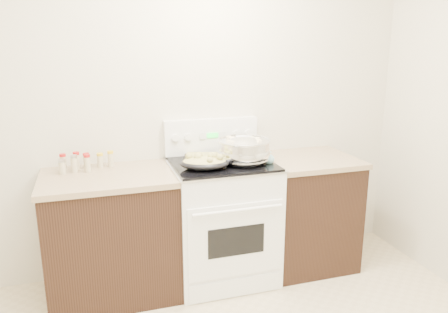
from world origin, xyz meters
name	(u,v)px	position (x,y,z in m)	size (l,w,h in m)	color
room_shell	(244,73)	(0.00, 0.00, 1.70)	(4.10, 3.60, 2.75)	beige
counter_left	(112,235)	(-0.48, 1.43, 0.46)	(0.93, 0.67, 0.92)	black
counter_right	(306,211)	(1.08, 1.43, 0.46)	(0.73, 0.67, 0.92)	black
kitchen_range	(222,218)	(0.35, 1.42, 0.49)	(0.78, 0.73, 1.22)	white
mixing_bowl	(244,151)	(0.50, 1.35, 1.04)	(0.49, 0.49, 0.24)	silver
roasting_pan	(204,162)	(0.18, 1.29, 0.99)	(0.40, 0.32, 0.11)	black
baking_sheet	(209,158)	(0.28, 1.51, 0.96)	(0.46, 0.38, 0.06)	black
wooden_spoon	(204,165)	(0.19, 1.34, 0.95)	(0.19, 0.20, 0.04)	tan
blue_ladle	(270,158)	(0.69, 1.31, 0.98)	(0.14, 0.25, 0.09)	#94D2DC
spice_jars	(82,162)	(-0.65, 1.59, 0.98)	(0.38, 0.15, 0.13)	#BFB28C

